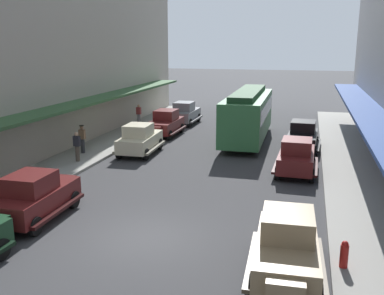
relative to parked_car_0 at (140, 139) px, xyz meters
name	(u,v)px	position (x,y,z in m)	size (l,w,h in m)	color
ground_plane	(146,238)	(4.56, -10.84, -0.94)	(200.00, 200.00, 0.00)	#38383A
sidewalk_right	(382,264)	(12.06, -10.84, -0.87)	(3.00, 60.00, 0.15)	#99968E
parked_car_0	(140,139)	(0.00, 0.00, 0.00)	(2.29, 4.31, 1.84)	beige
parked_car_1	(296,156)	(9.22, -1.71, 0.00)	(2.21, 4.29, 1.84)	#591919
parked_car_2	(303,136)	(9.42, 3.34, 0.00)	(2.31, 4.32, 1.84)	black
parked_car_4	(185,113)	(-0.17, 10.38, 0.00)	(2.16, 4.27, 1.84)	slate
parked_car_5	(287,245)	(9.29, -12.09, 0.00)	(2.29, 4.31, 1.84)	#997F5B
parked_car_6	(165,123)	(-0.23, 5.50, 0.00)	(2.19, 4.28, 1.84)	#591919
parked_car_7	(35,195)	(-0.08, -10.34, 0.00)	(2.23, 4.29, 1.84)	#591919
streetcar	(248,113)	(5.73, 5.31, 0.96)	(2.67, 9.64, 3.46)	#33723F
fire_hydrant	(344,254)	(10.91, -11.43, -0.38)	(0.24, 0.24, 0.82)	#B21E19
pedestrian_2	(77,146)	(-2.50, -2.97, 0.05)	(0.36, 0.24, 1.64)	#4C4238
pedestrian_3	(139,114)	(-3.38, 8.23, 0.05)	(0.36, 0.24, 1.64)	slate
pedestrian_4	(82,139)	(-3.14, -1.23, 0.07)	(0.36, 0.28, 1.67)	#2D2D33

